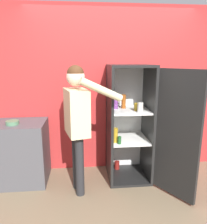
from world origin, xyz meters
TOP-DOWN VIEW (x-y plane):
  - ground_plane at (0.00, 0.00)m, footprint 12.00×12.00m
  - wall_back at (0.00, 0.98)m, footprint 7.00×0.06m
  - refrigerator at (0.33, 0.53)m, footprint 0.97×1.16m
  - person at (-0.51, 0.28)m, footprint 0.74×0.57m
  - counter at (-1.34, 0.63)m, footprint 0.71×0.60m
  - bowl at (-1.40, 0.55)m, footprint 0.17×0.17m

SIDE VIEW (x-z plane):
  - ground_plane at x=0.00m, z-range 0.00..0.00m
  - counter at x=-1.34m, z-range 0.00..0.89m
  - refrigerator at x=0.33m, z-range 0.00..1.69m
  - bowl at x=-1.40m, z-range 0.89..0.94m
  - person at x=-0.51m, z-range 0.23..1.92m
  - wall_back at x=0.00m, z-range 0.00..2.55m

